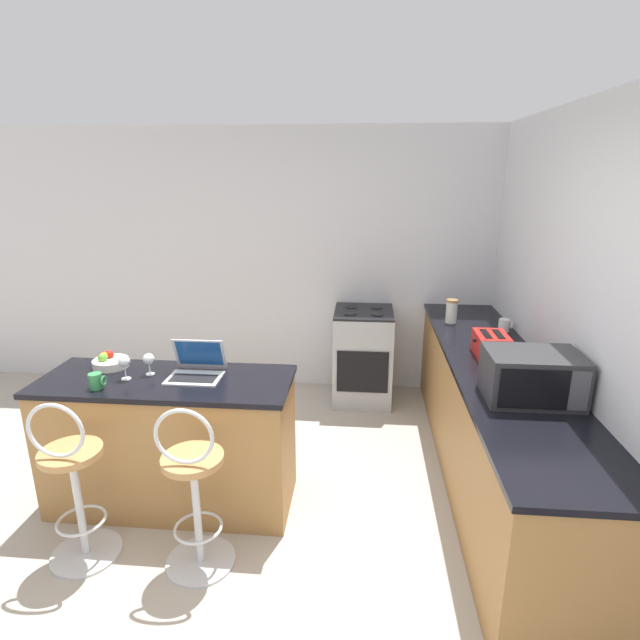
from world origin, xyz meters
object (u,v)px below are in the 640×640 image
object	(u,v)px
bar_stool_far	(194,492)
wine_glass_tall	(149,360)
laptop	(197,367)
fruit_bowl	(110,362)
toaster	(491,345)
mug_green	(96,381)
bar_stool_near	(74,485)
stove_range	(363,356)
microwave	(532,376)
wine_glass_short	(124,362)
mug_white	(504,325)
storage_jar	(452,311)

from	to	relation	value
bar_stool_far	wine_glass_tall	world-z (taller)	wine_glass_tall
laptop	fruit_bowl	distance (m)	0.64
laptop	toaster	size ratio (longest dim) A/B	1.12
mug_green	bar_stool_near	bearing A→B (deg)	-88.98
stove_range	bar_stool_far	bearing A→B (deg)	-111.83
microwave	toaster	size ratio (longest dim) A/B	1.73
wine_glass_short	wine_glass_tall	xyz separation A→B (m)	(0.12, 0.09, -0.01)
bar_stool_near	mug_white	world-z (taller)	bar_stool_near
laptop	toaster	distance (m)	2.05
laptop	wine_glass_tall	world-z (taller)	laptop
microwave	mug_green	xyz separation A→B (m)	(-2.58, -0.08, -0.09)
laptop	wine_glass_short	size ratio (longest dim) A/B	2.13
bar_stool_far	wine_glass_short	size ratio (longest dim) A/B	6.50
toaster	mug_white	size ratio (longest dim) A/B	2.86
microwave	mug_white	distance (m)	1.32
microwave	storage_jar	size ratio (longest dim) A/B	2.53
bar_stool_far	storage_jar	xyz separation A→B (m)	(1.67, 1.97, 0.53)
bar_stool_far	laptop	size ratio (longest dim) A/B	3.05
microwave	laptop	bearing A→B (deg)	175.22
toaster	mug_green	world-z (taller)	toaster
wine_glass_short	microwave	bearing A→B (deg)	-1.63
microwave	wine_glass_short	distance (m)	2.48
microwave	storage_jar	xyz separation A→B (m)	(-0.21, 1.51, -0.04)
bar_stool_near	wine_glass_short	xyz separation A→B (m)	(0.10, 0.53, 0.54)
toaster	wine_glass_short	size ratio (longest dim) A/B	1.91
toaster	stove_range	world-z (taller)	toaster
toaster	mug_white	distance (m)	0.65
bar_stool_far	fruit_bowl	bearing A→B (deg)	137.83
fruit_bowl	mug_white	world-z (taller)	fruit_bowl
wine_glass_short	wine_glass_tall	size ratio (longest dim) A/B	1.09
laptop	fruit_bowl	size ratio (longest dim) A/B	1.46
bar_stool_far	storage_jar	distance (m)	2.64
fruit_bowl	storage_jar	world-z (taller)	storage_jar
wine_glass_short	bar_stool_far	bearing A→B (deg)	-41.80
bar_stool_far	wine_glass_tall	bearing A→B (deg)	127.35
stove_range	wine_glass_tall	world-z (taller)	wine_glass_tall
laptop	microwave	distance (m)	2.05
microwave	fruit_bowl	distance (m)	2.69
bar_stool_far	fruit_bowl	size ratio (longest dim) A/B	4.43
wine_glass_short	fruit_bowl	bearing A→B (deg)	136.79
stove_range	mug_white	xyz separation A→B (m)	(1.16, -0.52, 0.51)
wine_glass_short	bar_stool_near	bearing A→B (deg)	-101.12
bar_stool_far	wine_glass_tall	distance (m)	0.94
microwave	bar_stool_near	bearing A→B (deg)	-169.91
wine_glass_short	fruit_bowl	distance (m)	0.29
laptop	mug_green	xyz separation A→B (m)	(-0.54, -0.25, -0.01)
stove_range	mug_green	size ratio (longest dim) A/B	9.29
bar_stool_far	mug_white	distance (m)	2.76
stove_range	wine_glass_short	distance (m)	2.38
storage_jar	wine_glass_tall	size ratio (longest dim) A/B	1.43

